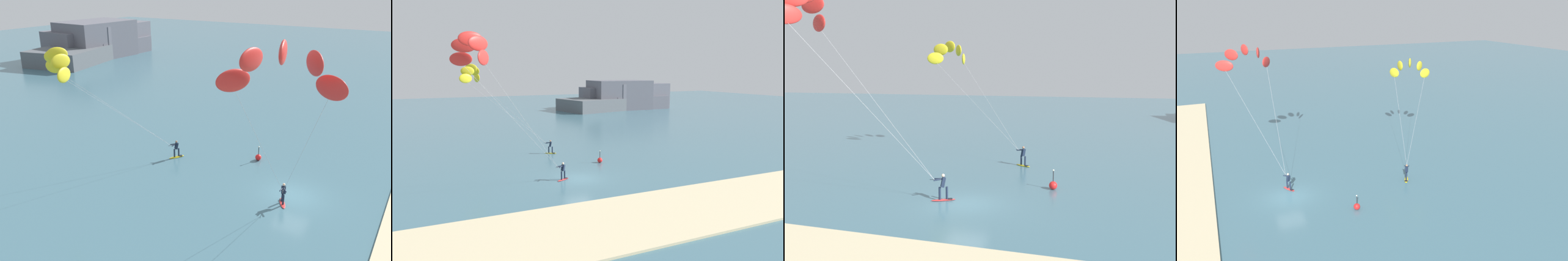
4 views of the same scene
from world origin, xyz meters
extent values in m
plane|color=#426B7A|center=(0.00, 0.00, 0.00)|extent=(240.00, 240.00, 0.00)
ellipsoid|color=red|center=(-1.50, 0.28, 0.04)|extent=(1.49, 1.04, 0.08)
cube|color=black|center=(-1.13, 0.47, 0.09)|extent=(0.38, 0.39, 0.02)
cylinder|color=#192338|center=(-1.69, 0.17, 0.47)|extent=(0.14, 0.14, 0.78)
cylinder|color=#192338|center=(-1.30, 0.38, 0.47)|extent=(0.14, 0.14, 0.78)
cube|color=#192338|center=(-1.50, 0.28, 1.16)|extent=(0.43, 0.42, 0.63)
sphere|color=beige|center=(-1.50, 0.28, 1.58)|extent=(0.20, 0.20, 0.20)
cylinder|color=black|center=(-2.03, 0.14, 1.31)|extent=(0.54, 0.16, 0.03)
cylinder|color=#192338|center=(-1.74, 0.10, 1.34)|extent=(0.54, 0.42, 0.15)
cylinder|color=#192338|center=(-1.79, 0.32, 1.34)|extent=(0.61, 0.17, 0.15)
ellipsoid|color=red|center=(-10.05, 0.42, 10.98)|extent=(1.80, 1.26, 1.10)
ellipsoid|color=red|center=(-9.86, -0.37, 12.02)|extent=(1.94, 0.60, 1.10)
ellipsoid|color=red|center=(-9.52, -1.72, 12.42)|extent=(1.93, 0.77, 1.10)
ellipsoid|color=red|center=(-9.19, -3.06, 12.02)|extent=(1.73, 1.39, 1.10)
ellipsoid|color=red|center=(-8.99, -3.85, 10.98)|extent=(1.26, 1.80, 1.10)
cylinder|color=#B2B2B7|center=(-6.04, 0.28, 6.00)|extent=(8.04, 0.29, 9.39)
cylinder|color=#B2B2B7|center=(-5.51, -1.85, 6.00)|extent=(6.98, 4.01, 9.39)
ellipsoid|color=yellow|center=(1.17, 11.55, 0.04)|extent=(1.48, 1.07, 0.08)
cube|color=black|center=(1.53, 11.34, 0.09)|extent=(0.39, 0.39, 0.02)
cylinder|color=#192338|center=(0.98, 11.66, 0.47)|extent=(0.14, 0.14, 0.78)
cylinder|color=#192338|center=(1.36, 11.44, 0.47)|extent=(0.14, 0.14, 0.78)
cube|color=#192338|center=(1.17, 11.55, 1.16)|extent=(0.43, 0.42, 0.63)
sphere|color=#9E7051|center=(1.17, 11.55, 1.58)|extent=(0.20, 0.20, 0.20)
cylinder|color=black|center=(0.69, 11.82, 1.31)|extent=(0.49, 0.29, 0.03)
cylinder|color=#192338|center=(0.88, 11.59, 1.34)|extent=(0.61, 0.17, 0.15)
cylinder|color=#192338|center=(0.98, 11.78, 1.34)|extent=(0.45, 0.52, 0.15)
ellipsoid|color=yellow|center=(-6.32, 17.77, 9.18)|extent=(0.73, 1.58, 1.10)
ellipsoid|color=yellow|center=(-6.64, 17.19, 10.01)|extent=(1.21, 1.41, 1.10)
ellipsoid|color=yellow|center=(-7.19, 16.21, 10.34)|extent=(1.51, 1.03, 1.10)
ellipsoid|color=yellow|center=(-7.73, 15.23, 10.01)|extent=(1.58, 0.50, 1.10)
ellipsoid|color=yellow|center=(-8.06, 14.66, 9.18)|extent=(1.58, 0.73, 1.10)
cylinder|color=#B2B2B7|center=(-2.82, 14.79, 5.09)|extent=(7.03, 5.97, 7.58)
cylinder|color=#B2B2B7|center=(-3.68, 13.24, 5.09)|extent=(8.76, 2.86, 7.58)
sphere|color=red|center=(4.61, 4.85, 0.28)|extent=(0.56, 0.56, 0.56)
cylinder|color=#262628|center=(4.61, 4.85, 0.91)|extent=(0.06, 0.06, 0.70)
sphere|color=#F2F2CC|center=(4.61, 4.85, 1.32)|extent=(0.12, 0.12, 0.12)
cube|color=slate|center=(40.49, 55.56, 1.73)|extent=(15.59, 9.14, 3.45)
cube|color=slate|center=(35.82, 56.11, 3.78)|extent=(15.35, 10.89, 7.55)
cube|color=#565B60|center=(31.92, 56.17, 1.54)|extent=(25.73, 16.51, 3.09)
cube|color=slate|center=(41.33, 57.58, 3.35)|extent=(15.64, 13.22, 6.71)
cube|color=slate|center=(38.45, 58.47, 2.83)|extent=(23.39, 11.81, 5.66)
camera|label=1|loc=(-26.42, -7.68, 15.33)|focal=36.33mm
camera|label=2|loc=(-13.60, -31.57, 10.06)|focal=34.65mm
camera|label=3|loc=(8.34, -23.66, 7.80)|focal=39.67mm
camera|label=4|loc=(32.03, -5.70, 16.90)|focal=35.34mm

